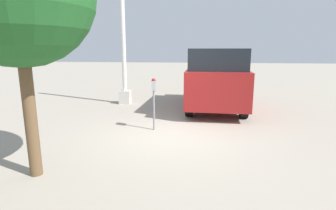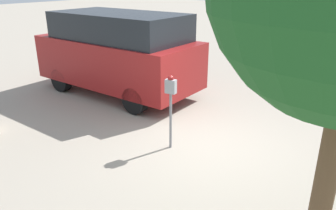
% 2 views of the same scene
% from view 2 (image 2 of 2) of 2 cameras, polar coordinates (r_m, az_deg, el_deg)
% --- Properties ---
extents(ground_plane, '(80.00, 80.00, 0.00)m').
position_cam_2_polar(ground_plane, '(6.55, 6.75, -7.15)').
color(ground_plane, gray).
extents(parking_meter_near, '(0.22, 0.14, 1.46)m').
position_cam_2_polar(parking_meter_near, '(6.04, 0.48, 1.67)').
color(parking_meter_near, gray).
rests_on(parking_meter_near, ground).
extents(parked_van, '(4.67, 2.11, 2.25)m').
position_cam_2_polar(parked_van, '(9.28, -8.70, 9.21)').
color(parked_van, maroon).
rests_on(parked_van, ground).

